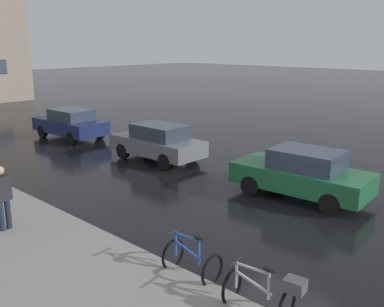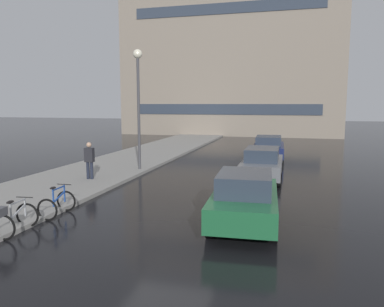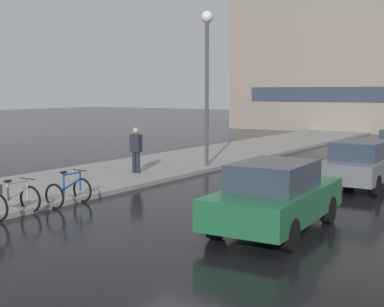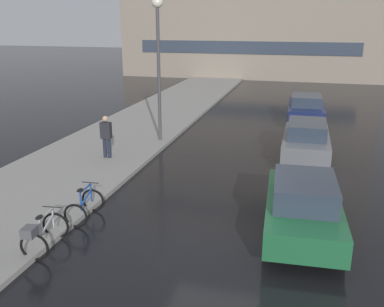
{
  "view_description": "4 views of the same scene",
  "coord_description": "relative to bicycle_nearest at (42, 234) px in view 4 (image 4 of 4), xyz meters",
  "views": [
    {
      "loc": [
        -9.38,
        -5.32,
        4.68
      ],
      "look_at": [
        -0.46,
        2.85,
        1.55
      ],
      "focal_mm": 40.0,
      "sensor_mm": 36.0,
      "label": 1
    },
    {
      "loc": [
        3.46,
        -9.87,
        3.5
      ],
      "look_at": [
        -0.35,
        4.36,
        1.52
      ],
      "focal_mm": 35.0,
      "sensor_mm": 36.0,
      "label": 2
    },
    {
      "loc": [
        7.13,
        -9.95,
        3.07
      ],
      "look_at": [
        -2.24,
        4.06,
        1.12
      ],
      "focal_mm": 50.0,
      "sensor_mm": 36.0,
      "label": 3
    },
    {
      "loc": [
        2.09,
        -9.56,
        5.27
      ],
      "look_at": [
        -1.15,
        2.44,
        1.36
      ],
      "focal_mm": 40.0,
      "sensor_mm": 36.0,
      "label": 4
    }
  ],
  "objects": [
    {
      "name": "ground_plane",
      "position": [
        3.64,
        1.83,
        -0.49
      ],
      "size": [
        140.0,
        140.0,
        0.0
      ],
      "primitive_type": "plane",
      "color": "black"
    },
    {
      "name": "sidewalk_kerb",
      "position": [
        -2.36,
        11.83,
        -0.42
      ],
      "size": [
        4.8,
        60.0,
        0.14
      ],
      "primitive_type": "cube",
      "color": "gray",
      "rests_on": "ground"
    },
    {
      "name": "bicycle_nearest",
      "position": [
        0.0,
        0.0,
        0.0
      ],
      "size": [
        0.83,
        1.44,
        0.96
      ],
      "color": "black",
      "rests_on": "ground"
    },
    {
      "name": "bicycle_second",
      "position": [
        0.09,
        1.85,
        -0.1
      ],
      "size": [
        0.73,
        1.14,
        0.97
      ],
      "color": "black",
      "rests_on": "ground"
    },
    {
      "name": "car_green",
      "position": [
        5.86,
        2.52,
        0.3
      ],
      "size": [
        2.05,
        4.26,
        1.56
      ],
      "color": "#1E6038",
      "rests_on": "ground"
    },
    {
      "name": "car_grey",
      "position": [
        5.85,
        9.02,
        0.28
      ],
      "size": [
        1.78,
        4.07,
        1.51
      ],
      "color": "slate",
      "rests_on": "ground"
    },
    {
      "name": "car_navy",
      "position": [
        5.75,
        15.33,
        0.28
      ],
      "size": [
        1.95,
        4.18,
        1.51
      ],
      "color": "navy",
      "rests_on": "ground"
    },
    {
      "name": "pedestrian",
      "position": [
        -1.57,
        6.68,
        0.52
      ],
      "size": [
        0.41,
        0.25,
        1.79
      ],
      "color": "#1E2333",
      "rests_on": "ground"
    },
    {
      "name": "streetlamp",
      "position": [
        -0.44,
        9.68,
        3.81
      ],
      "size": [
        0.46,
        0.46,
        6.17
      ],
      "color": "#424247",
      "rests_on": "ground"
    }
  ]
}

